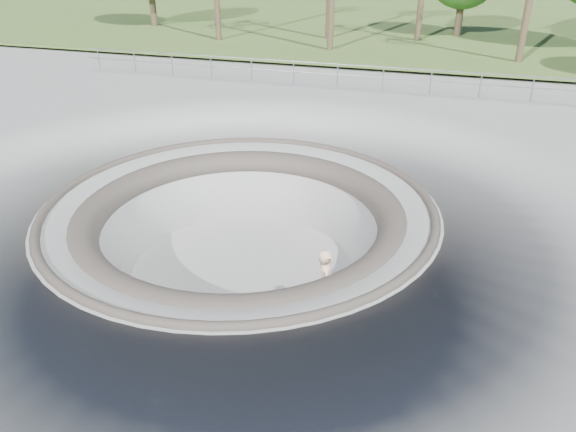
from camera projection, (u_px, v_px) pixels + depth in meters
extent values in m
plane|color=gray|center=(240.00, 205.00, 14.66)|extent=(180.00, 180.00, 0.00)
torus|color=gray|center=(243.00, 270.00, 15.58)|extent=(14.00, 14.00, 4.00)
cylinder|color=gray|center=(243.00, 268.00, 15.56)|extent=(6.60, 6.60, 0.10)
torus|color=#4D453E|center=(240.00, 206.00, 14.67)|extent=(10.24, 10.24, 0.24)
torus|color=#4D453E|center=(241.00, 221.00, 14.87)|extent=(8.91, 8.91, 0.81)
cube|color=#456327|center=(397.00, 17.00, 43.50)|extent=(180.00, 36.00, 0.12)
ellipsoid|color=olive|center=(235.00, 43.00, 70.01)|extent=(50.40, 36.00, 23.40)
ellipsoid|color=olive|center=(484.00, 61.00, 67.32)|extent=(61.60, 44.00, 28.60)
cylinder|color=gray|center=(338.00, 64.00, 24.34)|extent=(25.00, 0.05, 0.05)
cylinder|color=gray|center=(337.00, 75.00, 24.54)|extent=(25.00, 0.05, 0.05)
cube|color=brown|center=(324.00, 316.00, 13.47)|extent=(0.80, 0.42, 0.02)
cylinder|color=#A5A4A9|center=(324.00, 317.00, 13.48)|extent=(0.08, 0.16, 0.03)
cylinder|color=#A5A4A9|center=(324.00, 317.00, 13.48)|extent=(0.08, 0.16, 0.03)
cylinder|color=silver|center=(324.00, 317.00, 13.49)|extent=(0.07, 0.04, 0.06)
cylinder|color=silver|center=(324.00, 317.00, 13.49)|extent=(0.07, 0.04, 0.06)
cylinder|color=silver|center=(324.00, 317.00, 13.49)|extent=(0.07, 0.04, 0.06)
cylinder|color=silver|center=(324.00, 317.00, 13.49)|extent=(0.07, 0.04, 0.06)
imported|color=beige|center=(326.00, 284.00, 13.05)|extent=(0.63, 0.76, 1.80)
cylinder|color=brown|center=(461.00, 4.00, 34.95)|extent=(0.44, 0.44, 4.04)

